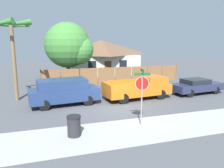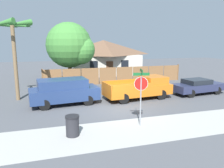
{
  "view_description": "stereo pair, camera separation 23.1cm",
  "coord_description": "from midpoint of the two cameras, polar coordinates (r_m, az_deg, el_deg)",
  "views": [
    {
      "loc": [
        -4.57,
        -13.09,
        4.35
      ],
      "look_at": [
        -0.24,
        0.6,
        1.6
      ],
      "focal_mm": 35.0,
      "sensor_mm": 36.0,
      "label": 1
    },
    {
      "loc": [
        -4.35,
        -13.16,
        4.35
      ],
      "look_at": [
        -0.24,
        0.6,
        1.6
      ],
      "focal_mm": 35.0,
      "sensor_mm": 36.0,
      "label": 2
    }
  ],
  "objects": [
    {
      "name": "stop_sign",
      "position": [
        11.35,
        8.15,
        -1.11
      ],
      "size": [
        0.82,
        0.74,
        3.01
      ],
      "rotation": [
        0.0,
        0.0,
        -0.24
      ],
      "color": "gray",
      "rests_on": "ground"
    },
    {
      "name": "trash_bin",
      "position": [
        10.57,
        -9.67,
        -10.69
      ],
      "size": [
        0.66,
        0.66,
        0.99
      ],
      "color": "#28282D",
      "rests_on": "ground"
    },
    {
      "name": "red_suv",
      "position": [
        15.69,
        -12.02,
        -1.77
      ],
      "size": [
        4.9,
        2.42,
        1.83
      ],
      "rotation": [
        0.0,
        0.0,
        0.1
      ],
      "color": "navy",
      "rests_on": "ground"
    },
    {
      "name": "palm_tree",
      "position": [
        17.74,
        -24.2,
        12.51
      ],
      "size": [
        2.93,
        3.15,
        5.98
      ],
      "color": "brown",
      "rests_on": "ground"
    },
    {
      "name": "house",
      "position": [
        30.56,
        -2.0,
        7.2
      ],
      "size": [
        9.79,
        6.6,
        4.64
      ],
      "color": "beige",
      "rests_on": "ground"
    },
    {
      "name": "orange_pickup",
      "position": [
        17.18,
        7.68,
        -0.99
      ],
      "size": [
        5.37,
        2.56,
        1.72
      ],
      "rotation": [
        0.0,
        0.0,
        0.1
      ],
      "color": "orange",
      "rests_on": "ground"
    },
    {
      "name": "parked_sedan",
      "position": [
        19.96,
        21.79,
        -0.5
      ],
      "size": [
        4.71,
        2.2,
        1.3
      ],
      "rotation": [
        0.0,
        0.0,
        0.1
      ],
      "color": "#282D4C",
      "rests_on": "ground"
    },
    {
      "name": "wooden_fence",
      "position": [
        23.39,
        1.41,
        2.29
      ],
      "size": [
        15.24,
        0.12,
        1.84
      ],
      "color": "brown",
      "rests_on": "ground"
    },
    {
      "name": "oak_tree",
      "position": [
        23.73,
        -10.29,
        9.7
      ],
      "size": [
        5.01,
        4.78,
        6.44
      ],
      "color": "brown",
      "rests_on": "ground"
    },
    {
      "name": "sidewalk_strip",
      "position": [
        11.38,
        7.98,
        -11.72
      ],
      "size": [
        36.0,
        3.2,
        0.01
      ],
      "color": "#A3A39E",
      "rests_on": "ground"
    },
    {
      "name": "ground_plane",
      "position": [
        14.53,
        2.04,
        -6.59
      ],
      "size": [
        80.0,
        80.0,
        0.0
      ],
      "primitive_type": "plane",
      "color": "#4C4F54"
    }
  ]
}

